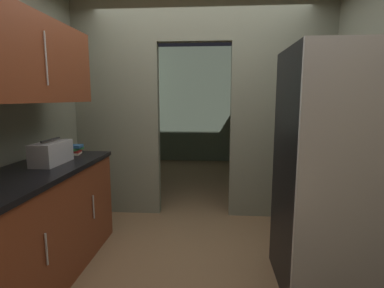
{
  "coord_description": "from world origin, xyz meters",
  "views": [
    {
      "loc": [
        0.17,
        -2.33,
        1.46
      ],
      "look_at": [
        -0.02,
        0.28,
        1.06
      ],
      "focal_mm": 27.76,
      "sensor_mm": 36.0,
      "label": 1
    }
  ],
  "objects": [
    {
      "name": "ground",
      "position": [
        0.0,
        0.0,
        0.0
      ],
      "size": [
        20.0,
        20.0,
        0.0
      ],
      "primitive_type": "plane",
      "color": "brown"
    },
    {
      "name": "refrigerator",
      "position": [
        1.12,
        -0.11,
        0.91
      ],
      "size": [
        0.86,
        0.78,
        1.82
      ],
      "color": "black",
      "rests_on": "ground"
    },
    {
      "name": "boombox",
      "position": [
        -1.2,
        0.04,
        1.0
      ],
      "size": [
        0.2,
        0.4,
        0.22
      ],
      "color": "#B2B2B7",
      "rests_on": "lower_cabinet_run"
    },
    {
      "name": "upper_cabinet_counterside",
      "position": [
        -1.23,
        -0.2,
        1.75
      ],
      "size": [
        0.36,
        1.58,
        0.64
      ],
      "color": "brown"
    },
    {
      "name": "book_stack",
      "position": [
        -1.22,
        0.49,
        0.96
      ],
      "size": [
        0.16,
        0.19,
        0.09
      ],
      "color": "beige",
      "rests_on": "lower_cabinet_run"
    },
    {
      "name": "lower_cabinet_run",
      "position": [
        -1.23,
        -0.2,
        0.46
      ],
      "size": [
        0.64,
        1.75,
        0.91
      ],
      "color": "brown",
      "rests_on": "ground"
    },
    {
      "name": "adjoining_room_shell",
      "position": [
        0.0,
        3.49,
        1.31
      ],
      "size": [
        3.1,
        3.34,
        2.61
      ],
      "color": "slate",
      "rests_on": "ground"
    },
    {
      "name": "kitchen_partition",
      "position": [
        0.02,
        1.31,
        1.38
      ],
      "size": [
        3.1,
        0.12,
        2.61
      ],
      "color": "gray",
      "rests_on": "ground"
    }
  ]
}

